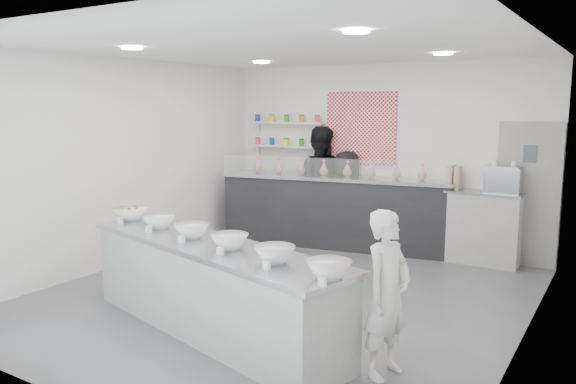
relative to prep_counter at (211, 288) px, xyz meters
The scene contains 26 objects.
floor 1.41m from the prep_counter, 88.35° to the left, with size 6.00×6.00×0.00m, color #515156.
ceiling 2.86m from the prep_counter, 88.35° to the left, with size 6.00×6.00×0.00m, color white.
back_wall 4.45m from the prep_counter, 89.49° to the left, with size 5.50×5.50×0.00m, color white.
left_wall 3.19m from the prep_counter, 153.85° to the left, with size 6.00×6.00×0.00m, color white.
right_wall 3.26m from the prep_counter, 25.52° to the left, with size 6.00×6.00×0.00m, color white.
back_door 4.93m from the prep_counter, 61.47° to the left, with size 0.88×0.04×2.10m, color gray.
pattern_panel 4.56m from the prep_counter, 94.14° to the left, with size 1.25×0.03×1.20m, color red.
jar_shelf_lower 4.70m from the prep_counter, 112.02° to the left, with size 1.45×0.22×0.04m, color silver.
jar_shelf_upper 4.82m from the prep_counter, 112.02° to the left, with size 1.45×0.22×0.04m, color silver.
preserve_jars 4.76m from the prep_counter, 112.12° to the left, with size 1.45×0.10×0.56m, color #FC3155, non-canonical shape.
downlight_0 2.87m from the prep_counter, 166.33° to the left, with size 0.24×0.24×0.02m, color white.
downlight_1 2.91m from the prep_counter, 12.97° to the left, with size 0.24×0.24×0.02m, color white.
downlight_2 4.09m from the prep_counter, 114.92° to the left, with size 0.24×0.24×0.02m, color white.
downlight_3 4.12m from the prep_counter, 63.86° to the left, with size 0.24×0.24×0.02m, color white.
prep_counter is the anchor object (origin of this frame).
back_bar 3.91m from the prep_counter, 98.06° to the left, with size 3.81×0.70×1.18m, color black.
sneeze_guard 3.68m from the prep_counter, 97.82° to the left, with size 3.75×0.02×0.32m, color white.
espresso_ledge 4.41m from the prep_counter, 68.88° to the left, with size 1.46×0.46×1.08m, color #9E9E99.
espresso_machine 4.65m from the prep_counter, 63.71° to the left, with size 0.49×0.34×0.37m, color #93969E.
cup_stacks 4.39m from the prep_counter, 72.18° to the left, with size 0.26×0.24×0.35m, color tan, non-canonical shape.
prep_bowls 0.55m from the prep_counter, ahead, with size 3.62×0.47×0.15m, color white, non-canonical shape.
label_cards 0.72m from the prep_counter, 75.90° to the right, with size 3.31×0.04×0.07m, color white, non-canonical shape.
cookie_bags 4.00m from the prep_counter, 98.06° to the left, with size 2.94×0.14×0.26m, color #C6798D, non-canonical shape.
woman_prep 1.92m from the prep_counter, ahead, with size 0.54×0.35×1.47m, color white.
staff_left 4.27m from the prep_counter, 103.61° to the left, with size 0.96×0.75×1.98m, color black.
staff_right 4.16m from the prep_counter, 96.52° to the left, with size 0.77×0.50×1.58m, color black.
Camera 1 is at (3.57, -5.64, 2.35)m, focal length 35.00 mm.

